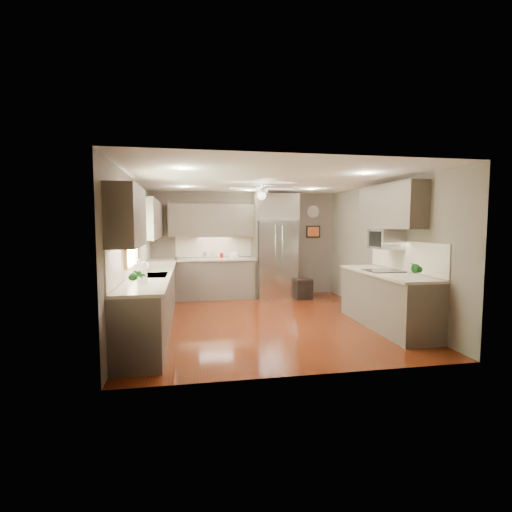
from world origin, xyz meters
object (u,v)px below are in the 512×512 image
object	(u,v)px
canister_b	(204,255)
microwave	(386,239)
canister_d	(222,255)
soap_bottle	(146,265)
stool	(302,289)
potted_plant_right	(416,268)
bowl	(235,257)
refrigerator	(275,247)
potted_plant_left	(137,276)
canister_c	(212,254)
paper_towel	(142,273)

from	to	relation	value
canister_b	microwave	bearing A→B (deg)	-42.89
canister_d	soap_bottle	distance (m)	2.70
canister_d	stool	xyz separation A→B (m)	(1.83, -0.50, -0.76)
canister_b	canister_d	world-z (taller)	canister_b
potted_plant_right	microwave	xyz separation A→B (m)	(0.12, 1.08, 0.38)
bowl	refrigerator	size ratio (longest dim) A/B	0.09
soap_bottle	refrigerator	world-z (taller)	refrigerator
canister_d	stool	bearing A→B (deg)	-15.38
potted_plant_left	microwave	bearing A→B (deg)	17.04
potted_plant_left	potted_plant_right	bearing A→B (deg)	2.15
soap_bottle	potted_plant_left	xyz separation A→B (m)	(0.10, -1.76, 0.06)
refrigerator	canister_b	bearing A→B (deg)	177.02
canister_c	paper_towel	bearing A→B (deg)	-107.62
bowl	canister_d	bearing A→B (deg)	174.59
bowl	stool	xyz separation A→B (m)	(1.52, -0.47, -0.73)
stool	canister_b	bearing A→B (deg)	167.46
soap_bottle	bowl	distance (m)	2.86
canister_d	potted_plant_right	world-z (taller)	potted_plant_right
stool	bowl	bearing A→B (deg)	162.70
potted_plant_left	paper_towel	bearing A→B (deg)	88.57
canister_b	stool	xyz separation A→B (m)	(2.23, -0.50, -0.77)
potted_plant_left	stool	bearing A→B (deg)	47.65
canister_d	bowl	bearing A→B (deg)	-5.41
canister_c	refrigerator	distance (m)	1.51
microwave	paper_towel	bearing A→B (deg)	-168.06
canister_c	potted_plant_right	world-z (taller)	potted_plant_right
microwave	soap_bottle	bearing A→B (deg)	172.43
soap_bottle	refrigerator	distance (m)	3.51
refrigerator	paper_towel	distance (m)	4.43
soap_bottle	paper_towel	world-z (taller)	paper_towel
canister_b	potted_plant_left	world-z (taller)	potted_plant_left
soap_bottle	microwave	world-z (taller)	microwave
canister_d	soap_bottle	xyz separation A→B (m)	(-1.48, -2.26, 0.04)
potted_plant_right	stool	distance (m)	3.54
canister_d	stool	size ratio (longest dim) A/B	0.26
refrigerator	canister_c	bearing A→B (deg)	177.22
canister_c	bowl	distance (m)	0.53
potted_plant_right	refrigerator	xyz separation A→B (m)	(-1.20, 3.78, 0.09)
soap_bottle	bowl	xyz separation A→B (m)	(1.78, 2.23, -0.07)
soap_bottle	stool	xyz separation A→B (m)	(3.31, 1.76, -0.80)
canister_d	refrigerator	world-z (taller)	refrigerator
canister_c	stool	bearing A→B (deg)	-13.23
potted_plant_left	bowl	world-z (taller)	potted_plant_left
canister_d	paper_towel	bearing A→B (deg)	-110.61
canister_b	paper_towel	size ratio (longest dim) A/B	0.45
canister_c	bowl	world-z (taller)	canister_c
bowl	microwave	world-z (taller)	microwave
refrigerator	stool	size ratio (longest dim) A/B	5.22
canister_c	potted_plant_left	world-z (taller)	potted_plant_left
canister_b	canister_d	bearing A→B (deg)	0.87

